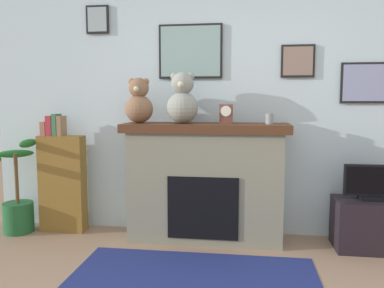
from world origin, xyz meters
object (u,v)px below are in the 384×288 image
(fireplace, at_px, (206,181))
(potted_plant, at_px, (17,201))
(bookshelf, at_px, (62,180))
(tv_stand, at_px, (369,225))
(mantel_clock, at_px, (226,114))
(candle_jar, at_px, (269,119))
(teddy_bear_grey, at_px, (182,100))
(television, at_px, (372,184))
(teddy_bear_tan, at_px, (139,103))

(fireplace, xyz_separation_m, potted_plant, (-1.91, -0.07, -0.25))
(bookshelf, height_order, tv_stand, bookshelf)
(tv_stand, distance_m, mantel_clock, 1.63)
(candle_jar, xyz_separation_m, mantel_clock, (-0.40, -0.00, 0.04))
(teddy_bear_grey, bearing_deg, tv_stand, -1.60)
(potted_plant, relative_size, teddy_bear_grey, 1.98)
(television, bearing_deg, teddy_bear_grey, 178.36)
(teddy_bear_grey, bearing_deg, teddy_bear_tan, 179.99)
(tv_stand, relative_size, teddy_bear_grey, 1.28)
(television, relative_size, teddy_bear_grey, 1.00)
(teddy_bear_grey, bearing_deg, candle_jar, 0.04)
(mantel_clock, bearing_deg, bookshelf, 178.18)
(teddy_bear_tan, xyz_separation_m, teddy_bear_grey, (0.42, -0.00, 0.02))
(bookshelf, xyz_separation_m, television, (2.96, -0.10, 0.07))
(potted_plant, xyz_separation_m, teddy_bear_tan, (1.27, 0.05, 0.99))
(tv_stand, bearing_deg, potted_plant, -179.96)
(fireplace, relative_size, television, 3.25)
(potted_plant, xyz_separation_m, mantel_clock, (2.11, 0.05, 0.89))
(mantel_clock, height_order, teddy_bear_grey, teddy_bear_grey)
(fireplace, relative_size, bookshelf, 1.29)
(tv_stand, distance_m, teddy_bear_tan, 2.39)
(fireplace, height_order, television, fireplace)
(bookshelf, distance_m, tv_stand, 2.98)
(fireplace, bearing_deg, television, -2.59)
(television, height_order, teddy_bear_tan, teddy_bear_tan)
(potted_plant, relative_size, tv_stand, 1.56)
(potted_plant, relative_size, candle_jar, 10.04)
(mantel_clock, bearing_deg, teddy_bear_tan, 179.95)
(bookshelf, xyz_separation_m, potted_plant, (-0.44, -0.10, -0.21))
(candle_jar, bearing_deg, tv_stand, -3.07)
(bookshelf, distance_m, teddy_bear_tan, 1.14)
(potted_plant, bearing_deg, television, 0.02)
(bookshelf, distance_m, television, 2.96)
(bookshelf, height_order, mantel_clock, mantel_clock)
(potted_plant, height_order, candle_jar, candle_jar)
(potted_plant, height_order, teddy_bear_tan, teddy_bear_tan)
(tv_stand, distance_m, television, 0.37)
(television, xyz_separation_m, candle_jar, (-0.90, 0.05, 0.57))
(television, bearing_deg, teddy_bear_tan, 178.68)
(television, relative_size, candle_jar, 5.04)
(teddy_bear_tan, bearing_deg, teddy_bear_grey, -0.01)
(fireplace, distance_m, mantel_clock, 0.67)
(potted_plant, xyz_separation_m, teddy_bear_grey, (1.70, 0.05, 1.02))
(potted_plant, xyz_separation_m, television, (3.40, 0.00, 0.28))
(potted_plant, bearing_deg, teddy_bear_tan, 2.25)
(candle_jar, height_order, teddy_bear_tan, teddy_bear_tan)
(television, distance_m, teddy_bear_tan, 2.25)
(bookshelf, bearing_deg, tv_stand, -1.93)
(fireplace, xyz_separation_m, candle_jar, (0.59, -0.02, 0.60))
(mantel_clock, relative_size, teddy_bear_tan, 0.42)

